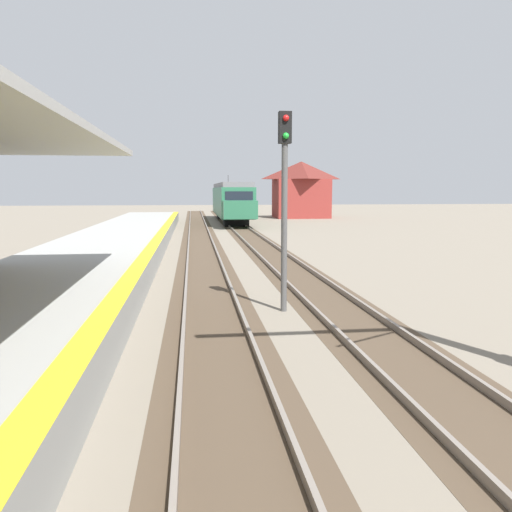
# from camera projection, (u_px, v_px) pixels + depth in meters

# --- Properties ---
(station_platform) EXTENTS (5.00, 80.00, 0.91)m
(station_platform) POSITION_uv_depth(u_px,v_px,m) (43.00, 296.00, 13.31)
(station_platform) COLOR #999993
(station_platform) RESTS_ON ground
(track_pair_nearest_platform) EXTENTS (2.34, 120.00, 0.16)m
(track_pair_nearest_platform) POSITION_uv_depth(u_px,v_px,m) (207.00, 281.00, 17.84)
(track_pair_nearest_platform) COLOR #4C3D2D
(track_pair_nearest_platform) RESTS_ON ground
(track_pair_middle) EXTENTS (2.34, 120.00, 0.16)m
(track_pair_middle) POSITION_uv_depth(u_px,v_px,m) (302.00, 278.00, 18.26)
(track_pair_middle) COLOR #4C3D2D
(track_pair_middle) RESTS_ON ground
(approaching_train) EXTENTS (2.93, 19.60, 4.76)m
(approaching_train) POSITION_uv_depth(u_px,v_px,m) (231.00, 200.00, 50.60)
(approaching_train) COLOR #286647
(approaching_train) RESTS_ON ground
(rail_signal_post) EXTENTS (0.32, 0.34, 5.20)m
(rail_signal_post) POSITION_uv_depth(u_px,v_px,m) (284.00, 191.00, 13.15)
(rail_signal_post) COLOR #4C4C4C
(rail_signal_post) RESTS_ON ground
(distant_trackside_house) EXTENTS (6.60, 5.28, 6.40)m
(distant_trackside_house) POSITION_uv_depth(u_px,v_px,m) (301.00, 189.00, 58.04)
(distant_trackside_house) COLOR maroon
(distant_trackside_house) RESTS_ON ground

